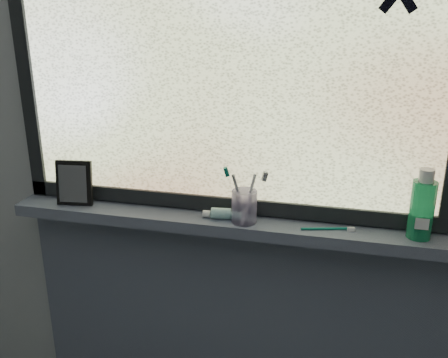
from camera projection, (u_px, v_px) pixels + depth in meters
name	position (u px, v px, depth m)	size (l,w,h in m)	color
wall_back	(252.00, 145.00, 1.61)	(3.00, 0.01, 2.50)	#9EA3A8
windowsill	(246.00, 225.00, 1.62)	(1.62, 0.14, 0.04)	#51586C
sill_apron	(247.00, 344.00, 1.85)	(1.62, 0.02, 0.98)	#51586C
window_pane	(252.00, 57.00, 1.49)	(1.50, 0.01, 1.00)	silver
frame_bottom	(249.00, 206.00, 1.65)	(1.60, 0.03, 0.05)	black
frame_left	(24.00, 52.00, 1.66)	(0.05, 0.03, 1.10)	black
vanity_mirror	(74.00, 183.00, 1.72)	(0.13, 0.06, 0.16)	black
toothpaste_tube	(228.00, 214.00, 1.62)	(0.21, 0.04, 0.04)	white
toothbrush_cup	(244.00, 206.00, 1.59)	(0.08, 0.08, 0.11)	#B9A7DD
toothbrush_lying	(324.00, 228.00, 1.54)	(0.18, 0.02, 0.01)	#0C735F
mouthwash_bottle	(423.00, 204.00, 1.46)	(0.07, 0.07, 0.18)	#21AD69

